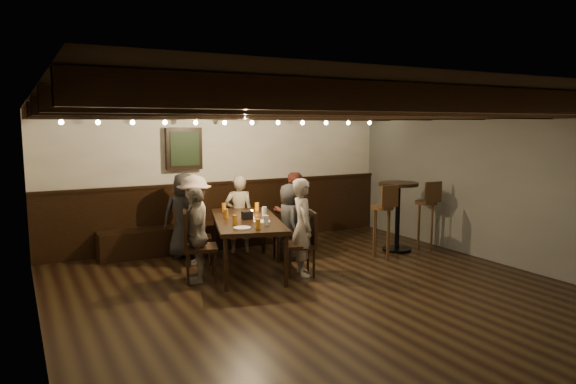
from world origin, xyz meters
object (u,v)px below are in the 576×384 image
dining_table (247,223)px  chair_right_far (301,256)px  bar_stool_left (382,230)px  chair_left_near (197,247)px  person_bench_centre (239,214)px  person_left_far (197,235)px  chair_left_far (199,260)px  person_right_near (290,222)px  bar_stool_right (426,224)px  person_bench_right (293,212)px  high_top_table (398,206)px  chair_right_near (288,242)px  person_left_near (195,220)px  person_right_far (303,227)px  person_bench_left (185,215)px

dining_table → chair_right_far: chair_right_far is taller
chair_right_far → bar_stool_left: bearing=-64.7°
chair_left_near → person_bench_centre: size_ratio=0.66×
dining_table → person_left_far: size_ratio=1.70×
chair_right_far → chair_left_far: bearing=90.0°
person_right_near → bar_stool_right: person_right_near is taller
bar_stool_right → dining_table: bearing=179.6°
chair_right_far → bar_stool_right: bar_stool_right is taller
chair_right_far → person_bench_centre: 1.70m
person_left_far → person_bench_right: bearing=129.3°
high_top_table → bar_stool_left: (-0.50, -0.21, -0.33)m
bar_stool_right → chair_right_near: bearing=172.4°
dining_table → high_top_table: (2.74, -0.17, 0.07)m
person_left_far → high_top_table: size_ratio=1.11×
person_left_near → person_right_far: person_right_far is taller
person_left_far → person_bench_left: bearing=-173.7°
dining_table → chair_right_near: bearing=32.0°
chair_left_near → bar_stool_right: (3.80, -0.97, 0.18)m
person_left_far → bar_stool_left: bearing=103.6°
chair_left_far → person_left_near: size_ratio=0.71×
person_right_far → bar_stool_left: person_right_far is taller
chair_right_near → bar_stool_left: bar_stool_left is taller
person_right_far → bar_stool_right: bearing=-66.6°
chair_right_far → bar_stool_left: (1.68, 0.26, 0.16)m
chair_left_near → person_bench_centre: 1.01m
chair_left_far → person_bench_centre: bearing=154.3°
person_bench_right → high_top_table: bearing=170.9°
person_right_far → chair_left_near: bearing=58.5°
person_bench_left → bar_stool_left: size_ratio=1.16×
chair_right_far → high_top_table: bearing=-61.4°
chair_right_near → person_left_far: size_ratio=0.71×
chair_right_near → person_bench_centre: size_ratio=0.71×
person_bench_left → bar_stool_right: size_ratio=1.16×
person_right_far → bar_stool_left: (1.65, 0.27, -0.26)m
chair_right_far → dining_table: bearing=58.0°
person_right_near → high_top_table: size_ratio=1.04×
chair_right_far → person_left_near: person_left_near is taller
person_bench_centre → person_left_far: size_ratio=1.00×
person_bench_left → person_bench_right: (1.73, -0.51, -0.01)m
dining_table → person_bench_left: person_bench_left is taller
chair_left_near → high_top_table: high_top_table is taller
person_bench_right → person_right_near: 0.48m
person_right_far → high_top_table: size_ratio=1.18×
dining_table → chair_right_far: bearing=-32.0°
person_left_far → high_top_table: bearing=107.3°
dining_table → person_left_near: 0.87m
person_right_near → high_top_table: person_right_near is taller
person_right_far → chair_right_far: bearing=90.0°
dining_table → bar_stool_right: (3.24, -0.33, -0.26)m
chair_right_near → person_bench_left: (-1.42, 0.89, 0.41)m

